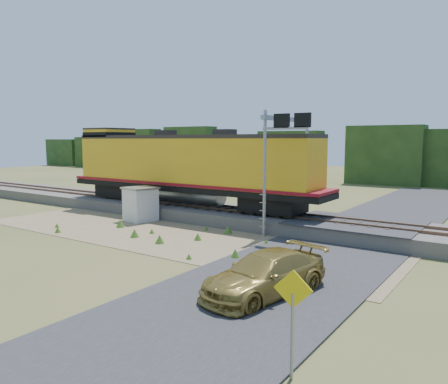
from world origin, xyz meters
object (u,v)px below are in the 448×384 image
Objects in this scene: road_sign at (293,311)px; car at (265,274)px; locomotive at (185,165)px; shed at (141,204)px; signal_gantry at (288,142)px.

car is (-3.19, 4.42, -0.88)m from road_sign.
locomotive is at bearing 151.89° from car.
car is (13.90, -7.63, -0.41)m from shed.
shed is 10.79m from signal_gantry.
shed is 0.44× the size of car.
locomotive reaches higher than car.
signal_gantry reaches higher than shed.
signal_gantry is at bearing 125.20° from car.
locomotive is 4.32m from shed.
shed is 15.86m from car.
locomotive is at bearing 82.92° from shed.
signal_gantry is 16.94m from road_sign.
signal_gantry is at bearing 26.95° from shed.
road_sign is 0.50× the size of car.
road_sign is at bearing -23.89° from shed.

